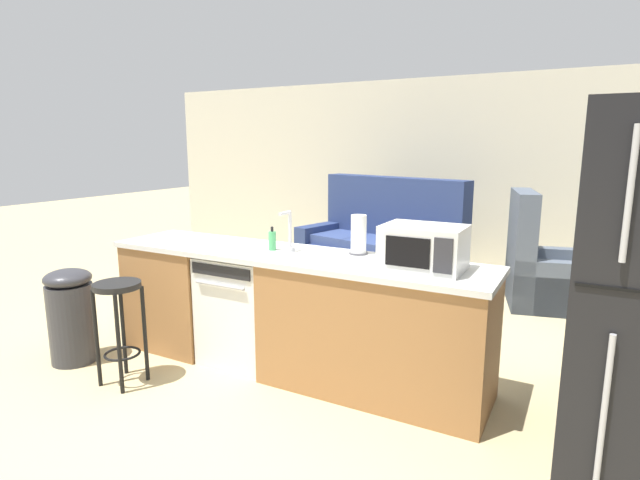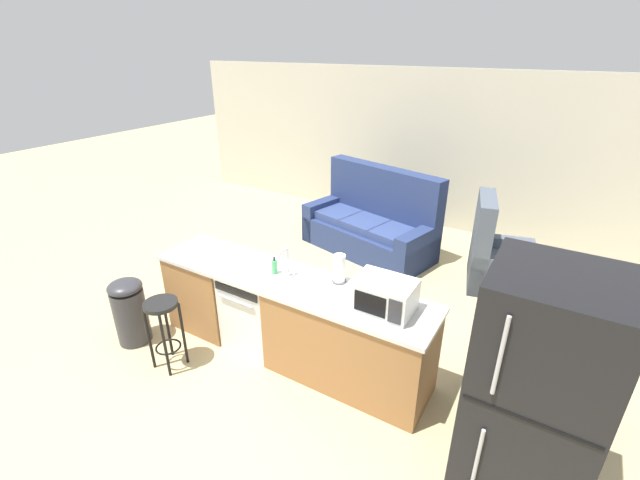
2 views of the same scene
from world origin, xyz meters
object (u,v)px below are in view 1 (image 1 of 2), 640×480
(armchair, at_px, (540,272))
(stove_range, at_px, (633,342))
(bar_stool, at_px, (119,311))
(trash_bin, at_px, (71,315))
(couch, at_px, (382,249))
(dishwasher, at_px, (247,308))
(paper_towel_roll, at_px, (359,235))
(soap_bottle, at_px, (272,240))
(microwave, at_px, (424,247))

(armchair, bearing_deg, stove_range, -70.59)
(bar_stool, relative_size, armchair, 0.62)
(bar_stool, bearing_deg, trash_bin, 173.58)
(trash_bin, height_order, couch, couch)
(dishwasher, xyz_separation_m, bar_stool, (-0.53, -0.76, 0.11))
(paper_towel_roll, xyz_separation_m, soap_bottle, (-0.62, -0.18, -0.07))
(dishwasher, bearing_deg, paper_towel_roll, 13.74)
(trash_bin, height_order, armchair, armchair)
(microwave, distance_m, bar_stool, 2.12)
(stove_range, height_order, armchair, armchair)
(stove_range, relative_size, trash_bin, 1.22)
(trash_bin, xyz_separation_m, couch, (1.23, 3.40, 0.02))
(trash_bin, bearing_deg, dishwasher, 30.40)
(microwave, relative_size, soap_bottle, 2.84)
(stove_range, height_order, microwave, microwave)
(paper_towel_roll, height_order, couch, couch)
(trash_bin, bearing_deg, soap_bottle, 26.80)
(paper_towel_roll, xyz_separation_m, couch, (-0.79, 2.51, -0.64))
(stove_range, relative_size, couch, 0.42)
(dishwasher, distance_m, stove_range, 2.66)
(dishwasher, height_order, armchair, armchair)
(trash_bin, relative_size, couch, 0.34)
(dishwasher, xyz_separation_m, soap_bottle, (0.24, 0.02, 0.55))
(paper_towel_roll, height_order, soap_bottle, paper_towel_roll)
(bar_stool, relative_size, couch, 0.34)
(soap_bottle, xyz_separation_m, bar_stool, (-0.76, -0.78, -0.44))
(dishwasher, distance_m, couch, 2.72)
(couch, bearing_deg, bar_stool, -99.67)
(stove_range, distance_m, armchair, 2.15)
(couch, distance_m, armchair, 1.83)
(stove_range, xyz_separation_m, microwave, (-1.21, -0.55, 0.59))
(soap_bottle, bearing_deg, stove_range, 12.50)
(microwave, bearing_deg, paper_towel_roll, 158.75)
(paper_towel_roll, relative_size, soap_bottle, 1.60)
(paper_towel_roll, distance_m, armchair, 2.67)
(dishwasher, xyz_separation_m, microwave, (1.39, -0.00, 0.62))
(trash_bin, bearing_deg, bar_stool, -6.42)
(paper_towel_roll, bearing_deg, couch, 107.44)
(armchair, bearing_deg, bar_stool, -125.89)
(microwave, bearing_deg, bar_stool, -158.50)
(couch, bearing_deg, armchair, -4.39)
(dishwasher, relative_size, stove_range, 0.93)
(soap_bottle, distance_m, bar_stool, 1.18)
(microwave, distance_m, couch, 3.09)
(microwave, bearing_deg, soap_bottle, 178.74)
(dishwasher, distance_m, bar_stool, 0.93)
(bar_stool, distance_m, trash_bin, 0.66)
(trash_bin, xyz_separation_m, armchair, (3.05, 3.26, -0.03))
(stove_range, distance_m, paper_towel_roll, 1.87)
(stove_range, relative_size, bar_stool, 1.22)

